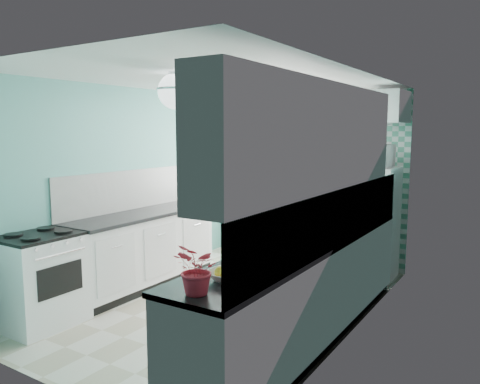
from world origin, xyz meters
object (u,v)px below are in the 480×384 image
Objects in this scene: fridge at (370,223)px; potted_plant at (198,269)px; stove at (41,278)px; microwave at (372,156)px; fruit_bowl at (228,276)px; sink at (346,225)px; ceiling_light at (176,91)px.

potted_plant is at bearing -89.63° from fridge.
fridge reaches higher than stove.
microwave reaches higher than stove.
fruit_bowl is 0.86× the size of potted_plant.
microwave is (-0.09, 3.85, 0.53)m from potted_plant.
sink is 2.33m from fruit_bowl.
fridge is at bearing 66.90° from ceiling_light.
stove is at bearing -149.53° from ceiling_light.
sink is 1.90× the size of fruit_bowl.
ceiling_light is 0.66× the size of microwave.
potted_plant is at bearing -90.00° from fruit_bowl.
fruit_bowl is 0.53× the size of microwave.
ceiling_light is 0.38× the size of stove.
sink is at bearing 89.91° from fruit_bowl.
fridge is (1.11, 2.60, -1.58)m from ceiling_light.
microwave is at bearing 53.67° from fridge.
potted_plant is (2.40, -0.54, 0.62)m from stove.
sink reaches higher than fruit_bowl.
ceiling_light is 2.02m from fruit_bowl.
ceiling_light reaches higher than sink.
ceiling_light is at bearing 133.92° from potted_plant.
fruit_bowl reaches higher than stove.
stove is at bearing 167.30° from potted_plant.
potted_plant is (0.09, -3.85, 0.36)m from fridge.
stove is 3.26× the size of fruit_bowl.
ceiling_light is at bearing -132.80° from sink.
stove is 1.71× the size of sink.
microwave is at bearing 66.90° from ceiling_light.
ceiling_light reaches higher than stove.
sink is 1.64× the size of potted_plant.
ceiling_light is 3.24m from fridge.
microwave is at bearing 54.21° from stove.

